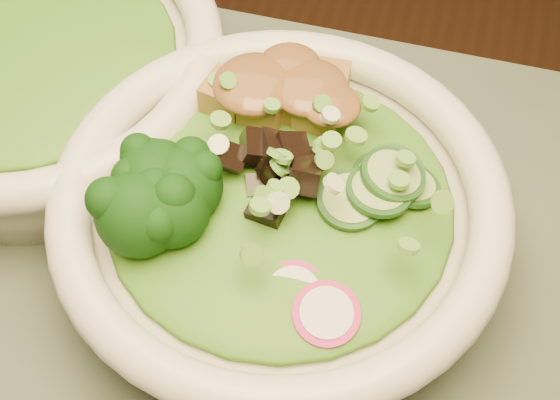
# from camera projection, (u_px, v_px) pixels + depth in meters

# --- Properties ---
(salad_bowl) EXTENTS (0.31, 0.31, 0.08)m
(salad_bowl) POSITION_uv_depth(u_px,v_px,m) (280.00, 218.00, 0.53)
(salad_bowl) COLOR white
(salad_bowl) RESTS_ON dining_table
(side_bowl) EXTENTS (0.30, 0.30, 0.08)m
(side_bowl) POSITION_uv_depth(u_px,v_px,m) (34.00, 71.00, 0.61)
(side_bowl) COLOR white
(side_bowl) RESTS_ON dining_table
(lettuce_bed) EXTENTS (0.23, 0.23, 0.03)m
(lettuce_bed) POSITION_uv_depth(u_px,v_px,m) (280.00, 199.00, 0.51)
(lettuce_bed) COLOR #2A6816
(lettuce_bed) RESTS_ON salad_bowl
(side_lettuce) EXTENTS (0.20, 0.20, 0.02)m
(side_lettuce) POSITION_uv_depth(u_px,v_px,m) (26.00, 51.00, 0.59)
(side_lettuce) COLOR #2A6816
(side_lettuce) RESTS_ON side_bowl
(broccoli_florets) EXTENTS (0.11, 0.10, 0.05)m
(broccoli_florets) POSITION_uv_depth(u_px,v_px,m) (169.00, 190.00, 0.49)
(broccoli_florets) COLOR black
(broccoli_florets) RESTS_ON salad_bowl
(radish_slices) EXTENTS (0.13, 0.07, 0.02)m
(radish_slices) POSITION_uv_depth(u_px,v_px,m) (292.00, 297.00, 0.46)
(radish_slices) COLOR #B80E5B
(radish_slices) RESTS_ON salad_bowl
(cucumber_slices) EXTENTS (0.10, 0.10, 0.04)m
(cucumber_slices) POSITION_uv_depth(u_px,v_px,m) (394.00, 184.00, 0.50)
(cucumber_slices) COLOR #99C86F
(cucumber_slices) RESTS_ON salad_bowl
(mushroom_heap) EXTENTS (0.10, 0.10, 0.05)m
(mushroom_heap) POSITION_uv_depth(u_px,v_px,m) (279.00, 167.00, 0.51)
(mushroom_heap) COLOR black
(mushroom_heap) RESTS_ON salad_bowl
(tofu_cubes) EXTENTS (0.11, 0.09, 0.04)m
(tofu_cubes) POSITION_uv_depth(u_px,v_px,m) (278.00, 103.00, 0.54)
(tofu_cubes) COLOR olive
(tofu_cubes) RESTS_ON salad_bowl
(peanut_sauce) EXTENTS (0.08, 0.06, 0.02)m
(peanut_sauce) POSITION_uv_depth(u_px,v_px,m) (278.00, 88.00, 0.53)
(peanut_sauce) COLOR brown
(peanut_sauce) RESTS_ON tofu_cubes
(scallion_garnish) EXTENTS (0.22, 0.22, 0.03)m
(scallion_garnish) POSITION_uv_depth(u_px,v_px,m) (280.00, 174.00, 0.49)
(scallion_garnish) COLOR #66AB3C
(scallion_garnish) RESTS_ON salad_bowl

